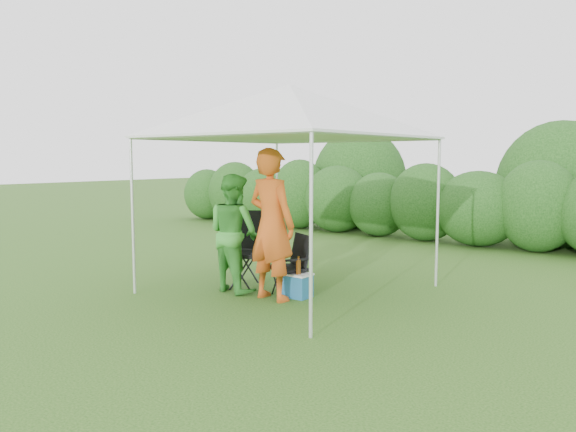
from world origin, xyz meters
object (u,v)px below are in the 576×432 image
Objects in this scene: man at (271,224)px; cooler at (297,285)px; canopy at (289,112)px; chair_left at (246,243)px; woman at (234,233)px; chair_right at (293,260)px.

man is 0.89m from cooler.
canopy reaches higher than man.
chair_left is 0.99m from man.
canopy is 1.58× the size of man.
man reaches higher than woman.
canopy is 7.87× the size of cooler.
chair_right is (0.20, -0.16, -2.00)m from canopy.
cooler is (0.34, -0.26, -2.30)m from canopy.
cooler is (0.14, -0.11, -0.30)m from chair_right.
woman reaches higher than chair_left.
man is 4.99× the size of cooler.
canopy is 1.82m from woman.
canopy is at bearing -15.95° from chair_left.
chair_right is 0.89m from chair_left.
canopy is 2.02m from chair_right.
man reaches higher than chair_right.
chair_right is at bearing 140.62° from cooler.
chair_right is 0.92m from woman.
canopy reaches higher than chair_right.
chair_left is 2.72× the size of cooler.
chair_left is (-0.88, -0.01, 0.15)m from chair_right.
woman is 1.14m from cooler.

